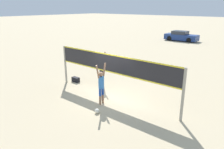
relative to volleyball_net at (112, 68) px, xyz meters
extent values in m
plane|color=#C6B28C|center=(0.00, 0.00, -1.68)|extent=(200.00, 200.00, 0.00)
cylinder|color=gray|center=(-3.85, 0.00, -0.49)|extent=(0.12, 0.12, 2.37)
cylinder|color=gray|center=(3.85, 0.00, -0.49)|extent=(0.12, 0.12, 2.37)
cube|color=black|center=(0.00, 0.00, 0.20)|extent=(7.58, 0.02, 0.98)
cube|color=yellow|center=(0.00, 0.00, 0.66)|extent=(7.58, 0.03, 0.06)
cube|color=yellow|center=(0.00, 0.00, -0.26)|extent=(7.58, 0.03, 0.06)
cylinder|color=#8C664C|center=(0.09, -1.03, -1.45)|extent=(0.11, 0.11, 0.46)
cylinder|color=#1E47A5|center=(0.09, -1.03, -1.02)|extent=(0.12, 0.12, 0.38)
cylinder|color=#8C664C|center=(0.09, -0.83, -1.45)|extent=(0.11, 0.11, 0.46)
cylinder|color=#1E47A5|center=(0.09, -0.83, -1.02)|extent=(0.12, 0.12, 0.38)
cylinder|color=#3372BF|center=(0.09, -0.93, -0.54)|extent=(0.28, 0.28, 0.60)
sphere|color=#8C664C|center=(0.09, -0.93, -0.12)|extent=(0.23, 0.23, 0.23)
cylinder|color=#8C664C|center=(0.09, -1.17, 0.06)|extent=(0.08, 0.22, 0.67)
cylinder|color=#8C664C|center=(0.09, -0.69, 0.06)|extent=(0.08, 0.22, 0.67)
cylinder|color=tan|center=(-1.59, 1.04, -1.44)|extent=(0.11, 0.11, 0.47)
cylinder|color=black|center=(-1.59, 1.04, -1.01)|extent=(0.12, 0.12, 0.39)
cylinder|color=tan|center=(-1.59, 0.84, -1.44)|extent=(0.11, 0.11, 0.47)
cylinder|color=black|center=(-1.59, 0.84, -1.01)|extent=(0.12, 0.12, 0.39)
cylinder|color=#26262D|center=(-1.59, 0.94, -0.52)|extent=(0.28, 0.28, 0.61)
sphere|color=tan|center=(-1.59, 0.94, -0.09)|extent=(0.24, 0.24, 0.24)
cylinder|color=tan|center=(-1.59, 1.18, 0.09)|extent=(0.08, 0.22, 0.68)
cylinder|color=tan|center=(-1.59, 0.70, 0.09)|extent=(0.08, 0.22, 0.68)
sphere|color=silver|center=(0.62, -1.81, -1.57)|extent=(0.22, 0.22, 0.22)
cube|color=black|center=(-3.46, 0.44, -1.53)|extent=(0.52, 0.27, 0.31)
cube|color=navy|center=(-5.44, 21.61, -1.16)|extent=(4.54, 1.82, 0.78)
cube|color=#2D333D|center=(-5.66, 21.60, -0.54)|extent=(2.06, 1.63, 0.47)
cylinder|color=black|center=(-4.06, 22.46, -1.36)|extent=(0.64, 0.23, 0.64)
cylinder|color=black|center=(-4.02, 20.81, -1.36)|extent=(0.64, 0.23, 0.64)
cylinder|color=black|center=(-6.85, 22.40, -1.36)|extent=(0.64, 0.23, 0.64)
cylinder|color=black|center=(-6.81, 20.76, -1.36)|extent=(0.64, 0.23, 0.64)
camera|label=1|loc=(6.98, -8.29, 3.03)|focal=35.00mm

